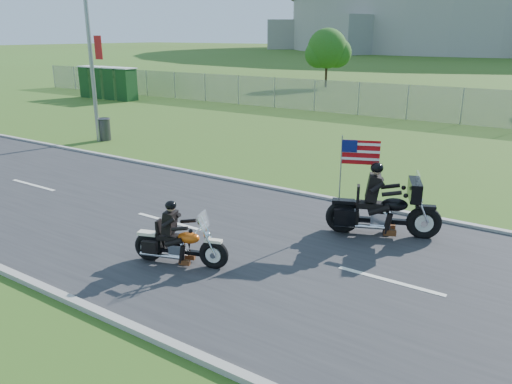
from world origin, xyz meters
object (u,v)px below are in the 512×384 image
Objects in this scene: porta_toilet_a at (127,85)px; motorcycle_lead at (179,245)px; porta_toilet_c at (101,83)px; trash_can at (104,130)px; porta_toilet_d at (90,82)px; porta_toilet_b at (114,84)px; motorcycle_follow at (383,212)px; streetlight at (91,13)px.

porta_toilet_a is 28.84m from motorcycle_lead.
trash_can is at bearing -39.74° from porta_toilet_c.
porta_toilet_c is at bearing 0.00° from porta_toilet_d.
porta_toilet_d reaches higher than trash_can.
porta_toilet_c is 31.03m from motorcycle_lead.
porta_toilet_c reaches higher than trash_can.
porta_toilet_a and porta_toilet_c have the same top height.
porta_toilet_b is 0.87× the size of motorcycle_follow.
porta_toilet_a is 2.30× the size of trash_can.
motorcycle_lead is at bearing -38.74° from porta_toilet_b.
motorcycle_follow is (24.99, -14.74, -0.51)m from porta_toilet_a.
motorcycle_lead is at bearing -35.62° from porta_toilet_d.
porta_toilet_a is 2.80m from porta_toilet_c.
motorcycle_lead is (24.73, -18.72, -0.68)m from porta_toilet_c.
motorcycle_follow is 15.47m from trash_can.
porta_toilet_c and porta_toilet_d have the same top height.
porta_toilet_c is 16.74m from trash_can.
porta_toilet_c is at bearing 139.94° from streetlight.
porta_toilet_a is at bearing 0.00° from porta_toilet_b.
porta_toilet_d is at bearing 131.03° from motorcycle_follow.
porta_toilet_d is 17.84m from trash_can.
porta_toilet_b is (-1.40, 0.00, 0.00)m from porta_toilet_a.
porta_toilet_b is at bearing 128.64° from motorcycle_follow.
porta_toilet_a is 1.00× the size of porta_toilet_d.
porta_toilet_b is at bearing 0.00° from porta_toilet_c.
porta_toilet_c is 31.46m from motorcycle_follow.
streetlight is at bearing -37.17° from porta_toilet_d.
porta_toilet_a is 1.00× the size of porta_toilet_b.
streetlight is at bearing 128.04° from motorcycle_lead.
motorcycle_lead is (26.13, -18.72, -0.68)m from porta_toilet_d.
motorcycle_follow reaches higher than motorcycle_lead.
porta_toilet_d is at bearing 142.83° from streetlight.
motorcycle_follow reaches higher than porta_toilet_c.
motorcycle_lead is at bearing -40.48° from porta_toilet_a.
trash_can is at bearing -36.86° from porta_toilet_d.
porta_toilet_c is 2.30× the size of trash_can.
porta_toilet_c is (-1.40, 0.00, 0.00)m from porta_toilet_b.
porta_toilet_a is at bearing 133.26° from trash_can.
motorcycle_lead is 14.33m from trash_can.
porta_toilet_d is at bearing 180.00° from porta_toilet_a.
motorcycle_follow reaches higher than porta_toilet_a.
streetlight is at bearing -116.01° from trash_can.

